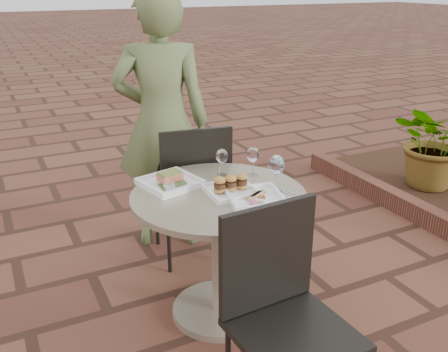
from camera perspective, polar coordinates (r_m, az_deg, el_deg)
name	(u,v)px	position (r m, az deg, el deg)	size (l,w,h in m)	color
ground	(273,312)	(2.92, 5.63, -15.21)	(60.00, 60.00, 0.00)	brown
cafe_table	(219,236)	(2.65, -0.59, -6.89)	(0.90, 0.90, 0.73)	gray
chair_far	(193,183)	(3.14, -3.58, -0.84)	(0.49, 0.49, 0.93)	black
chair_near	(281,301)	(2.06, 6.57, -14.01)	(0.46, 0.46, 0.93)	black
diner	(162,123)	(3.32, -7.12, 6.04)	(0.63, 0.41, 1.73)	#556336
plate_salmon	(170,182)	(2.64, -6.16, -0.63)	(0.34, 0.34, 0.08)	white
plate_sliders	(231,187)	(2.53, 0.77, -1.27)	(0.25, 0.25, 0.15)	white
plate_tuna	(255,197)	(2.46, 3.54, -2.43)	(0.32, 0.32, 0.03)	white
wine_glass_right	(277,166)	(2.54, 6.02, 1.17)	(0.08, 0.08, 0.19)	white
wine_glass_mid	(222,157)	(2.73, -0.25, 2.23)	(0.07, 0.07, 0.15)	white
wine_glass_far	(253,155)	(2.74, 3.33, 2.37)	(0.07, 0.07, 0.16)	white
steel_ramekin	(169,187)	(2.57, -6.27, -1.26)	(0.06, 0.06, 0.05)	silver
cutlery_set	(282,191)	(2.58, 6.62, -1.71)	(0.08, 0.19, 0.00)	silver
planter_curb	(437,221)	(4.02, 23.18, -4.80)	(0.12, 3.00, 0.15)	brown
potted_plant_a	(435,140)	(4.61, 23.00, 3.81)	(0.74, 0.64, 0.82)	#33662D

